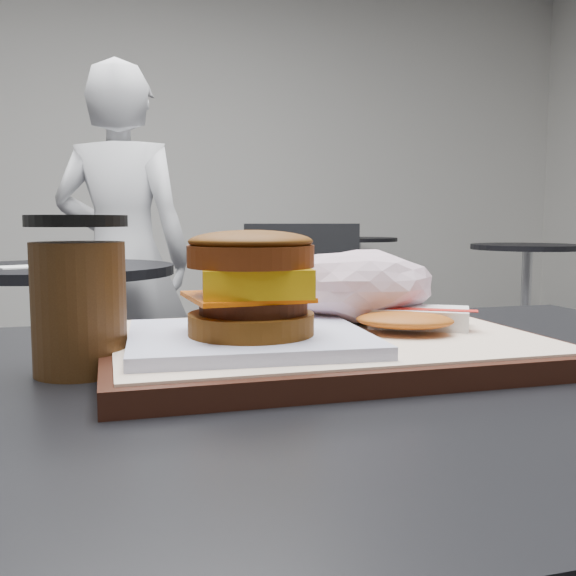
{
  "coord_description": "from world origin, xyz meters",
  "views": [
    {
      "loc": [
        -0.21,
        -0.47,
        0.89
      ],
      "look_at": [
        -0.07,
        0.03,
        0.83
      ],
      "focal_mm": 40.0,
      "sensor_mm": 36.0,
      "label": 1
    }
  ],
  "objects_px": {
    "coffee_cup": "(79,300)",
    "neighbor_table": "(63,328)",
    "serving_tray": "(323,346)",
    "patron": "(122,259)",
    "neighbor_chair": "(268,331)",
    "hash_brown": "(413,318)",
    "crumpled_wrapper": "(356,285)",
    "breakfast_sandwich": "(251,297)"
  },
  "relations": [
    {
      "from": "coffee_cup",
      "to": "neighbor_table",
      "type": "height_order",
      "value": "coffee_cup"
    },
    {
      "from": "serving_tray",
      "to": "patron",
      "type": "height_order",
      "value": "patron"
    },
    {
      "from": "patron",
      "to": "neighbor_chair",
      "type": "bearing_deg",
      "value": 157.21
    },
    {
      "from": "coffee_cup",
      "to": "hash_brown",
      "type": "bearing_deg",
      "value": 1.19
    },
    {
      "from": "crumpled_wrapper",
      "to": "neighbor_chair",
      "type": "height_order",
      "value": "neighbor_chair"
    },
    {
      "from": "breakfast_sandwich",
      "to": "neighbor_chair",
      "type": "distance_m",
      "value": 1.71
    },
    {
      "from": "breakfast_sandwich",
      "to": "patron",
      "type": "bearing_deg",
      "value": 91.35
    },
    {
      "from": "hash_brown",
      "to": "patron",
      "type": "bearing_deg",
      "value": 95.8
    },
    {
      "from": "crumpled_wrapper",
      "to": "patron",
      "type": "height_order",
      "value": "patron"
    },
    {
      "from": "serving_tray",
      "to": "patron",
      "type": "distance_m",
      "value": 2.06
    },
    {
      "from": "neighbor_chair",
      "to": "serving_tray",
      "type": "bearing_deg",
      "value": -102.31
    },
    {
      "from": "patron",
      "to": "coffee_cup",
      "type": "bearing_deg",
      "value": 109.43
    },
    {
      "from": "coffee_cup",
      "to": "patron",
      "type": "xyz_separation_m",
      "value": [
        0.08,
        2.06,
        -0.09
      ]
    },
    {
      "from": "neighbor_chair",
      "to": "crumpled_wrapper",
      "type": "bearing_deg",
      "value": -100.79
    },
    {
      "from": "coffee_cup",
      "to": "neighbor_chair",
      "type": "relative_size",
      "value": 0.14
    },
    {
      "from": "hash_brown",
      "to": "neighbor_table",
      "type": "relative_size",
      "value": 0.18
    },
    {
      "from": "crumpled_wrapper",
      "to": "coffee_cup",
      "type": "xyz_separation_m",
      "value": [
        -0.26,
        -0.07,
        0.0
      ]
    },
    {
      "from": "neighbor_chair",
      "to": "patron",
      "type": "relative_size",
      "value": 0.59
    },
    {
      "from": "serving_tray",
      "to": "crumpled_wrapper",
      "type": "height_order",
      "value": "crumpled_wrapper"
    },
    {
      "from": "neighbor_table",
      "to": "neighbor_chair",
      "type": "xyz_separation_m",
      "value": [
        0.67,
        -0.0,
        -0.04
      ]
    },
    {
      "from": "serving_tray",
      "to": "neighbor_table",
      "type": "relative_size",
      "value": 0.51
    },
    {
      "from": "breakfast_sandwich",
      "to": "crumpled_wrapper",
      "type": "height_order",
      "value": "breakfast_sandwich"
    },
    {
      "from": "serving_tray",
      "to": "neighbor_chair",
      "type": "distance_m",
      "value": 1.65
    },
    {
      "from": "serving_tray",
      "to": "coffee_cup",
      "type": "relative_size",
      "value": 3.06
    },
    {
      "from": "hash_brown",
      "to": "neighbor_table",
      "type": "distance_m",
      "value": 1.67
    },
    {
      "from": "serving_tray",
      "to": "crumpled_wrapper",
      "type": "xyz_separation_m",
      "value": [
        0.06,
        0.07,
        0.05
      ]
    },
    {
      "from": "hash_brown",
      "to": "coffee_cup",
      "type": "height_order",
      "value": "coffee_cup"
    },
    {
      "from": "neighbor_table",
      "to": "neighbor_chair",
      "type": "distance_m",
      "value": 0.67
    },
    {
      "from": "neighbor_chair",
      "to": "patron",
      "type": "bearing_deg",
      "value": 135.51
    },
    {
      "from": "hash_brown",
      "to": "neighbor_chair",
      "type": "relative_size",
      "value": 0.15
    },
    {
      "from": "serving_tray",
      "to": "hash_brown",
      "type": "relative_size",
      "value": 2.81
    },
    {
      "from": "breakfast_sandwich",
      "to": "hash_brown",
      "type": "height_order",
      "value": "breakfast_sandwich"
    },
    {
      "from": "hash_brown",
      "to": "patron",
      "type": "xyz_separation_m",
      "value": [
        -0.21,
        2.06,
        -0.06
      ]
    },
    {
      "from": "coffee_cup",
      "to": "breakfast_sandwich",
      "type": "bearing_deg",
      "value": -11.93
    },
    {
      "from": "serving_tray",
      "to": "neighbor_table",
      "type": "height_order",
      "value": "serving_tray"
    },
    {
      "from": "hash_brown",
      "to": "breakfast_sandwich",
      "type": "bearing_deg",
      "value": -168.06
    },
    {
      "from": "crumpled_wrapper",
      "to": "neighbor_table",
      "type": "xyz_separation_m",
      "value": [
        -0.38,
        1.53,
        -0.28
      ]
    },
    {
      "from": "breakfast_sandwich",
      "to": "coffee_cup",
      "type": "bearing_deg",
      "value": 168.07
    },
    {
      "from": "serving_tray",
      "to": "breakfast_sandwich",
      "type": "relative_size",
      "value": 1.89
    },
    {
      "from": "crumpled_wrapper",
      "to": "hash_brown",
      "type": "bearing_deg",
      "value": -65.01
    },
    {
      "from": "coffee_cup",
      "to": "crumpled_wrapper",
      "type": "bearing_deg",
      "value": 15.24
    },
    {
      "from": "breakfast_sandwich",
      "to": "patron",
      "type": "xyz_separation_m",
      "value": [
        -0.05,
        2.09,
        -0.09
      ]
    }
  ]
}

